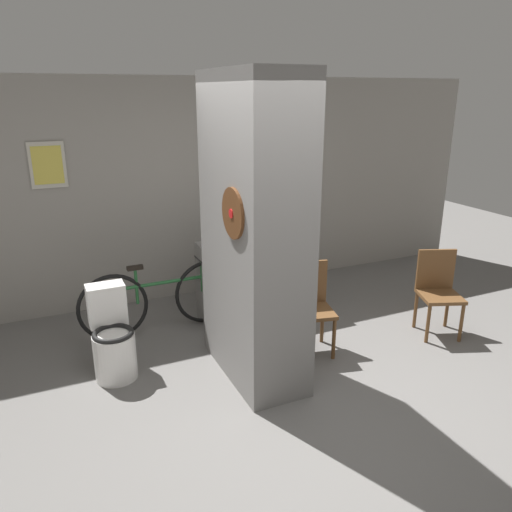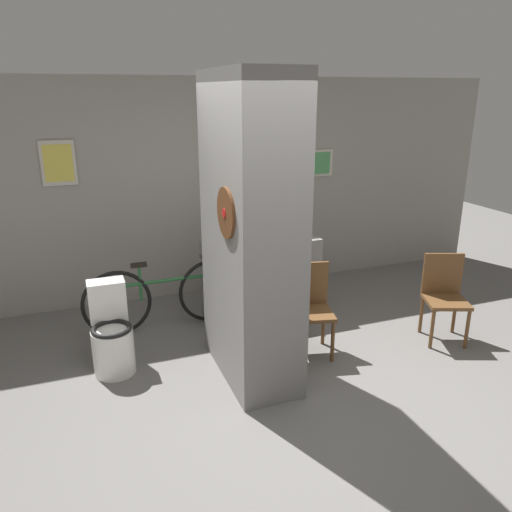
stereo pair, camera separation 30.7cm
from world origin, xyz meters
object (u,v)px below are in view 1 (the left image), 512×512
at_px(toilet, 113,340).
at_px(chair_by_doorway, 438,289).
at_px(bottle_tall, 271,232).
at_px(chair_near_pillar, 310,303).
at_px(bicycle, 162,298).

distance_m(toilet, chair_by_doorway, 3.28).
bearing_deg(toilet, bottle_tall, 17.33).
bearing_deg(chair_by_doorway, bottle_tall, 162.36).
height_order(chair_near_pillar, bottle_tall, bottle_tall).
xyz_separation_m(toilet, bottle_tall, (1.84, 0.57, 0.63)).
height_order(chair_near_pillar, chair_by_doorway, same).
distance_m(toilet, bicycle, 0.91).
bearing_deg(toilet, chair_by_doorway, -9.57).
height_order(chair_near_pillar, bicycle, chair_near_pillar).
bearing_deg(bicycle, toilet, -132.72).
height_order(toilet, bottle_tall, bottle_tall).
bearing_deg(chair_near_pillar, chair_by_doorway, 3.84).
relative_size(toilet, bicycle, 0.47).
height_order(bicycle, bottle_tall, bottle_tall).
relative_size(toilet, chair_near_pillar, 0.91).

